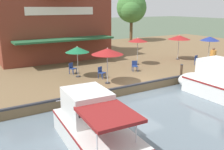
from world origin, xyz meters
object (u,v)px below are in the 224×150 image
(patio_umbrella_mid_patio_left, at_px, (138,40))
(person_mid_patio, at_px, (213,55))
(waterfront_restaurant, at_px, (49,19))
(motorboat_outer_channel, at_px, (223,85))
(tree_behind_restaurant, at_px, (132,8))
(cafe_chair_mid_patio, at_px, (197,60))
(patio_umbrella_far_corner, at_px, (77,50))
(patio_umbrella_near_quay_edge, at_px, (179,37))
(cafe_chair_back_row_seat, at_px, (135,65))
(cafe_chair_under_first_umbrella, at_px, (101,72))
(mooring_post, at_px, (181,70))
(motorboat_fourth_along, at_px, (90,124))
(patio_umbrella_mid_patio_right, at_px, (210,39))
(patio_umbrella_by_entrance, at_px, (107,51))
(cafe_chair_beside_entrance, at_px, (72,68))

(patio_umbrella_mid_patio_left, relative_size, person_mid_patio, 1.40)
(waterfront_restaurant, relative_size, person_mid_patio, 6.30)
(person_mid_patio, xyz_separation_m, motorboat_outer_channel, (4.26, -4.42, -0.81))
(tree_behind_restaurant, bearing_deg, patio_umbrella_mid_patio_left, -33.15)
(cafe_chair_mid_patio, relative_size, tree_behind_restaurant, 0.12)
(patio_umbrella_far_corner, bearing_deg, patio_umbrella_near_quay_edge, 94.48)
(cafe_chair_back_row_seat, height_order, cafe_chair_under_first_umbrella, same)
(patio_umbrella_far_corner, distance_m, cafe_chair_mid_patio, 11.23)
(patio_umbrella_far_corner, xyz_separation_m, mooring_post, (3.74, 6.99, -1.63))
(cafe_chair_under_first_umbrella, height_order, mooring_post, mooring_post)
(cafe_chair_back_row_seat, relative_size, cafe_chair_under_first_umbrella, 1.00)
(patio_umbrella_near_quay_edge, distance_m, motorboat_fourth_along, 16.93)
(motorboat_fourth_along, relative_size, mooring_post, 6.83)
(patio_umbrella_mid_patio_right, distance_m, motorboat_outer_channel, 9.63)
(patio_umbrella_mid_patio_left, relative_size, patio_umbrella_near_quay_edge, 1.00)
(patio_umbrella_mid_patio_left, relative_size, motorboat_outer_channel, 0.34)
(patio_umbrella_near_quay_edge, relative_size, cafe_chair_mid_patio, 2.90)
(patio_umbrella_far_corner, xyz_separation_m, cafe_chair_back_row_seat, (0.78, 4.72, -1.61))
(patio_umbrella_far_corner, distance_m, motorboat_fourth_along, 8.78)
(patio_umbrella_mid_patio_left, height_order, cafe_chair_mid_patio, patio_umbrella_mid_patio_left)
(cafe_chair_back_row_seat, distance_m, mooring_post, 3.73)
(cafe_chair_mid_patio, height_order, mooring_post, mooring_post)
(waterfront_restaurant, xyz_separation_m, patio_umbrella_near_quay_edge, (8.19, 10.50, -1.71))
(patio_umbrella_mid_patio_left, xyz_separation_m, patio_umbrella_far_corner, (1.12, -6.38, -0.17))
(patio_umbrella_far_corner, distance_m, person_mid_patio, 11.73)
(motorboat_fourth_along, bearing_deg, person_mid_patio, 108.72)
(patio_umbrella_by_entrance, height_order, motorboat_outer_channel, patio_umbrella_by_entrance)
(patio_umbrella_near_quay_edge, xyz_separation_m, cafe_chair_mid_patio, (2.72, -0.33, -1.74))
(patio_umbrella_near_quay_edge, distance_m, cafe_chair_beside_entrance, 11.45)
(motorboat_fourth_along, distance_m, mooring_post, 10.85)
(motorboat_fourth_along, distance_m, tree_behind_restaurant, 29.85)
(cafe_chair_beside_entrance, distance_m, mooring_post, 8.52)
(cafe_chair_under_first_umbrella, bearing_deg, mooring_post, 66.04)
(waterfront_restaurant, relative_size, patio_umbrella_mid_patio_left, 4.51)
(patio_umbrella_near_quay_edge, bearing_deg, patio_umbrella_mid_patio_right, 51.75)
(patio_umbrella_mid_patio_right, distance_m, mooring_post, 7.37)
(patio_umbrella_mid_patio_left, relative_size, patio_umbrella_far_corner, 1.06)
(person_mid_patio, relative_size, motorboat_outer_channel, 0.25)
(waterfront_restaurant, height_order, cafe_chair_mid_patio, waterfront_restaurant)
(cafe_chair_mid_patio, bearing_deg, patio_umbrella_mid_patio_right, 108.87)
(patio_umbrella_near_quay_edge, xyz_separation_m, cafe_chair_back_row_seat, (1.67, -6.57, -1.74))
(cafe_chair_beside_entrance, bearing_deg, motorboat_fourth_along, -17.74)
(cafe_chair_under_first_umbrella, xyz_separation_m, motorboat_fourth_along, (6.84, -4.29, -0.21))
(cafe_chair_beside_entrance, bearing_deg, patio_umbrella_by_entrance, 16.46)
(patio_umbrella_near_quay_edge, bearing_deg, patio_umbrella_by_entrance, -71.17)
(patio_umbrella_far_corner, bearing_deg, cafe_chair_back_row_seat, 80.56)
(patio_umbrella_by_entrance, xyz_separation_m, motorboat_fourth_along, (5.46, -4.02, -1.97))
(patio_umbrella_mid_patio_left, bearing_deg, person_mid_patio, 47.91)
(patio_umbrella_mid_patio_right, relative_size, mooring_post, 2.72)
(patio_umbrella_mid_patio_left, bearing_deg, cafe_chair_mid_patio, 57.11)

